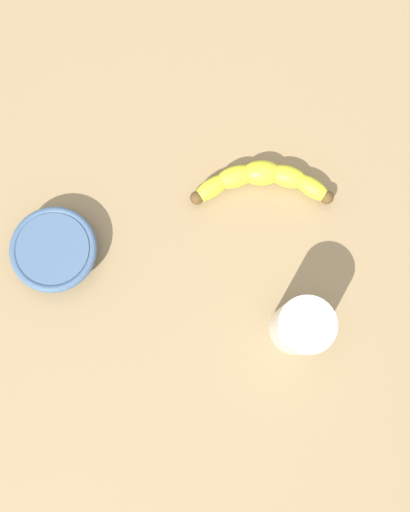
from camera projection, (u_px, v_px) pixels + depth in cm
name	position (u px, v px, depth cm)	size (l,w,h in cm)	color
wooden_tabletop	(219.00, 229.00, 87.20)	(120.00, 120.00, 3.00)	olive
banana	(262.00, 180.00, 85.03)	(11.15, 19.57, 3.65)	yellow
smoothie_glass	(301.00, 327.00, 78.43)	(7.52, 7.52, 10.41)	silver
ceramic_bowl	(55.00, 250.00, 82.82)	(12.42, 12.42, 3.71)	#3D5675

